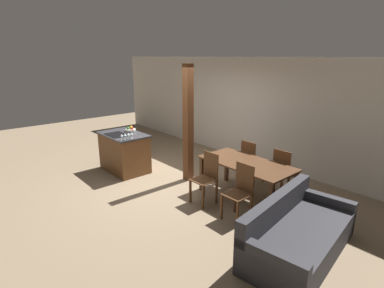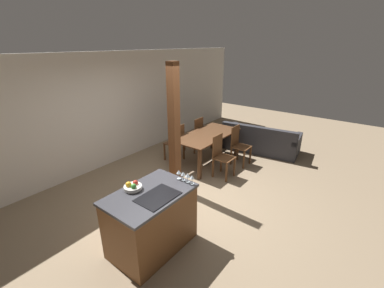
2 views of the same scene
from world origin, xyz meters
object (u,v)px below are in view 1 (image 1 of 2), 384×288
object	(u,v)px
wine_glass_middle	(125,135)
dining_table	(246,167)
timber_post	(188,124)
dining_chair_near_right	(240,191)
dining_chair_far_right	(284,172)
wine_glass_near	(121,135)
fruit_bowl	(130,129)
wine_glass_end	(132,134)
wine_glass_far	(128,134)
dining_chair_far_left	(251,161)
kitchen_island	(124,152)
couch	(298,235)
dining_chair_near_left	(206,177)

from	to	relation	value
wine_glass_middle	dining_table	bearing A→B (deg)	28.09
timber_post	dining_chair_near_right	bearing A→B (deg)	-13.51
dining_chair_far_right	wine_glass_near	bearing A→B (deg)	35.97
fruit_bowl	wine_glass_end	distance (m)	0.71
wine_glass_end	dining_chair_far_right	bearing A→B (deg)	32.44
fruit_bowl	wine_glass_far	bearing A→B (deg)	-33.42
wine_glass_near	wine_glass_end	world-z (taller)	same
dining_chair_near_right	timber_post	distance (m)	2.09
wine_glass_end	dining_chair_far_left	bearing A→B (deg)	41.98
kitchen_island	couch	world-z (taller)	kitchen_island
wine_glass_near	dining_table	xyz separation A→B (m)	(2.39, 1.36, -0.40)
wine_glass_middle	wine_glass_end	world-z (taller)	same
dining_table	dining_chair_near_right	distance (m)	0.80
wine_glass_middle	dining_chair_far_right	distance (m)	3.45
couch	dining_chair_far_right	bearing A→B (deg)	31.30
fruit_bowl	wine_glass_middle	bearing A→B (deg)	-38.47
wine_glass_near	timber_post	size ratio (longest dim) A/B	0.06
wine_glass_end	dining_chair_near_left	xyz separation A→B (m)	(1.98, 0.43, -0.54)
wine_glass_near	dining_chair_near_right	xyz separation A→B (m)	(2.80, 0.68, -0.54)
kitchen_island	dining_chair_near_left	distance (m)	2.54
couch	fruit_bowl	bearing A→B (deg)	82.50
dining_table	couch	distance (m)	1.79
wine_glass_middle	couch	world-z (taller)	wine_glass_middle
dining_chair_near_left	couch	distance (m)	2.00
dining_chair_far_left	dining_chair_far_right	size ratio (longest dim) A/B	1.00
dining_chair_near_left	wine_glass_far	bearing A→B (deg)	-165.35
dining_table	timber_post	xyz separation A→B (m)	(-1.47, -0.22, 0.63)
wine_glass_near	dining_chair_far_right	size ratio (longest dim) A/B	0.15
kitchen_island	wine_glass_far	distance (m)	0.81
fruit_bowl	timber_post	size ratio (longest dim) A/B	0.10
kitchen_island	dining_table	world-z (taller)	kitchen_island
wine_glass_near	couch	size ratio (longest dim) A/B	0.07
dining_chair_far_right	timber_post	size ratio (longest dim) A/B	0.38
wine_glass_middle	wine_glass_far	world-z (taller)	same
wine_glass_middle	dining_chair_near_right	xyz separation A→B (m)	(2.80, 0.60, -0.54)
wine_glass_end	dining_table	bearing A→B (deg)	24.85
wine_glass_near	wine_glass_far	world-z (taller)	same
fruit_bowl	wine_glass_far	size ratio (longest dim) A/B	1.76
wine_glass_middle	timber_post	distance (m)	1.41
wine_glass_end	wine_glass_near	bearing A→B (deg)	-90.00
wine_glass_near	wine_glass_middle	distance (m)	0.08
wine_glass_near	wine_glass_end	size ratio (longest dim) A/B	1.00
wine_glass_far	wine_glass_end	world-z (taller)	same
wine_glass_near	dining_chair_far_left	size ratio (longest dim) A/B	0.15
dining_chair_near_right	couch	world-z (taller)	dining_chair_near_right
wine_glass_end	dining_chair_far_right	size ratio (longest dim) A/B	0.15
wine_glass_near	dining_table	distance (m)	2.77
dining_table	dining_chair_far_left	distance (m)	0.80
wine_glass_end	dining_chair_far_right	distance (m)	3.36
wine_glass_end	dining_chair_near_right	world-z (taller)	wine_glass_end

